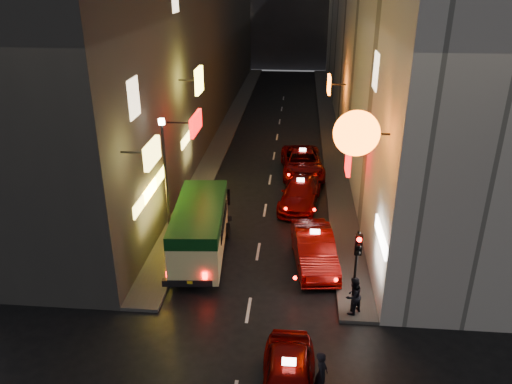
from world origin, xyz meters
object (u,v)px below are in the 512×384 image
(lamp_post, at_px, (166,176))
(pedestrian_crossing, at_px, (322,371))
(traffic_light, at_px, (357,256))
(minibus, at_px, (200,225))
(taxi_near, at_px, (288,380))

(lamp_post, bearing_deg, pedestrian_crossing, -51.01)
(lamp_post, bearing_deg, traffic_light, -28.91)
(pedestrian_crossing, bearing_deg, minibus, 45.44)
(minibus, distance_m, traffic_light, 7.73)
(minibus, height_order, taxi_near, minibus)
(taxi_near, xyz_separation_m, pedestrian_crossing, (1.01, 0.38, 0.06))
(traffic_light, bearing_deg, taxi_near, -118.10)
(taxi_near, bearing_deg, lamp_post, 123.46)
(pedestrian_crossing, bearing_deg, traffic_light, -6.80)
(traffic_light, height_order, lamp_post, lamp_post)
(taxi_near, relative_size, lamp_post, 0.86)
(taxi_near, xyz_separation_m, lamp_post, (-5.87, 8.89, 2.87))
(minibus, relative_size, traffic_light, 1.77)
(pedestrian_crossing, distance_m, lamp_post, 11.30)
(lamp_post, bearing_deg, minibus, -22.04)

